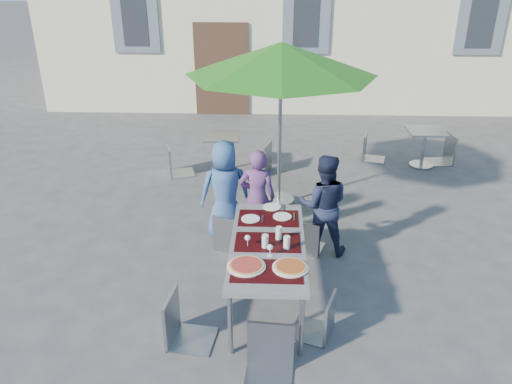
{
  "coord_description": "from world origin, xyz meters",
  "views": [
    {
      "loc": [
        -0.7,
        -4.69,
        3.5
      ],
      "look_at": [
        -0.91,
        0.85,
        0.93
      ],
      "focal_mm": 35.0,
      "sensor_mm": 36.0,
      "label": 1
    }
  ],
  "objects_px": {
    "child_1": "(257,197)",
    "patio_umbrella": "(281,60)",
    "chair_3": "(179,292)",
    "bg_chair_r_1": "(447,132)",
    "pizza_near_right": "(290,267)",
    "bg_chair_l_1": "(371,133)",
    "child_0": "(225,191)",
    "chair_2": "(307,216)",
    "bg_chair_l_0": "(174,144)",
    "dining_table": "(268,247)",
    "chair_0": "(231,211)",
    "chair_4": "(322,293)",
    "cafe_table_1": "(424,142)",
    "chair_5": "(270,326)",
    "bg_chair_r_0": "(262,139)",
    "cafe_table_0": "(223,148)",
    "child_2": "(323,205)",
    "pizza_near_left": "(246,265)",
    "chair_1": "(262,216)"
  },
  "relations": [
    {
      "from": "child_0",
      "to": "chair_2",
      "type": "xyz_separation_m",
      "value": [
        1.08,
        -0.38,
        -0.16
      ]
    },
    {
      "from": "chair_0",
      "to": "bg_chair_l_1",
      "type": "xyz_separation_m",
      "value": [
        2.39,
        3.45,
        -0.05
      ]
    },
    {
      "from": "child_2",
      "to": "chair_1",
      "type": "xyz_separation_m",
      "value": [
        -0.77,
        -0.13,
        -0.11
      ]
    },
    {
      "from": "dining_table",
      "to": "child_2",
      "type": "xyz_separation_m",
      "value": [
        0.69,
        1.08,
        -0.02
      ]
    },
    {
      "from": "bg_chair_l_0",
      "to": "bg_chair_r_1",
      "type": "relative_size",
      "value": 0.96
    },
    {
      "from": "child_1",
      "to": "bg_chair_l_0",
      "type": "bearing_deg",
      "value": -54.19
    },
    {
      "from": "chair_3",
      "to": "bg_chair_r_1",
      "type": "bearing_deg",
      "value": 50.9
    },
    {
      "from": "chair_0",
      "to": "bg_chair_l_0",
      "type": "distance_m",
      "value": 2.82
    },
    {
      "from": "child_1",
      "to": "chair_2",
      "type": "bearing_deg",
      "value": 161.08
    },
    {
      "from": "bg_chair_r_0",
      "to": "chair_5",
      "type": "bearing_deg",
      "value": -87.68
    },
    {
      "from": "child_1",
      "to": "patio_umbrella",
      "type": "bearing_deg",
      "value": -102.11
    },
    {
      "from": "bg_chair_l_0",
      "to": "cafe_table_1",
      "type": "height_order",
      "value": "bg_chair_l_0"
    },
    {
      "from": "child_1",
      "to": "chair_5",
      "type": "height_order",
      "value": "child_1"
    },
    {
      "from": "chair_2",
      "to": "cafe_table_1",
      "type": "relative_size",
      "value": 1.3
    },
    {
      "from": "pizza_near_left",
      "to": "pizza_near_right",
      "type": "relative_size",
      "value": 1.08
    },
    {
      "from": "child_1",
      "to": "chair_0",
      "type": "xyz_separation_m",
      "value": [
        -0.33,
        -0.22,
        -0.09
      ]
    },
    {
      "from": "chair_0",
      "to": "chair_5",
      "type": "relative_size",
      "value": 0.99
    },
    {
      "from": "chair_0",
      "to": "chair_2",
      "type": "distance_m",
      "value": 0.97
    },
    {
      "from": "chair_4",
      "to": "dining_table",
      "type": "bearing_deg",
      "value": 134.31
    },
    {
      "from": "bg_chair_l_1",
      "to": "chair_5",
      "type": "bearing_deg",
      "value": -108.22
    },
    {
      "from": "child_1",
      "to": "dining_table",
      "type": "bearing_deg",
      "value": 99.07
    },
    {
      "from": "chair_1",
      "to": "patio_umbrella",
      "type": "distance_m",
      "value": 2.27
    },
    {
      "from": "chair_2",
      "to": "cafe_table_0",
      "type": "bearing_deg",
      "value": 116.0
    },
    {
      "from": "chair_1",
      "to": "bg_chair_l_1",
      "type": "distance_m",
      "value": 4.07
    },
    {
      "from": "chair_4",
      "to": "bg_chair_l_0",
      "type": "xyz_separation_m",
      "value": [
        -2.26,
        4.17,
        0.07
      ]
    },
    {
      "from": "chair_3",
      "to": "bg_chair_r_0",
      "type": "distance_m",
      "value": 4.52
    },
    {
      "from": "pizza_near_left",
      "to": "child_2",
      "type": "height_order",
      "value": "child_2"
    },
    {
      "from": "child_2",
      "to": "bg_chair_l_0",
      "type": "distance_m",
      "value": 3.49
    },
    {
      "from": "child_0",
      "to": "child_2",
      "type": "relative_size",
      "value": 1.03
    },
    {
      "from": "dining_table",
      "to": "chair_1",
      "type": "distance_m",
      "value": 0.96
    },
    {
      "from": "bg_chair_r_0",
      "to": "bg_chair_r_1",
      "type": "xyz_separation_m",
      "value": [
        3.44,
        0.61,
        -0.01
      ]
    },
    {
      "from": "bg_chair_r_1",
      "to": "chair_4",
      "type": "bearing_deg",
      "value": -118.87
    },
    {
      "from": "patio_umbrella",
      "to": "bg_chair_l_0",
      "type": "bearing_deg",
      "value": 148.1
    },
    {
      "from": "pizza_near_right",
      "to": "bg_chair_l_1",
      "type": "bearing_deg",
      "value": 71.53
    },
    {
      "from": "chair_4",
      "to": "bg_chair_l_0",
      "type": "distance_m",
      "value": 4.75
    },
    {
      "from": "bg_chair_r_1",
      "to": "chair_1",
      "type": "bearing_deg",
      "value": -134.41
    },
    {
      "from": "chair_3",
      "to": "patio_umbrella",
      "type": "relative_size",
      "value": 0.36
    },
    {
      "from": "chair_4",
      "to": "cafe_table_1",
      "type": "distance_m",
      "value": 5.25
    },
    {
      "from": "bg_chair_r_1",
      "to": "child_2",
      "type": "bearing_deg",
      "value": -128.12
    },
    {
      "from": "cafe_table_0",
      "to": "chair_0",
      "type": "bearing_deg",
      "value": -82.05
    },
    {
      "from": "child_0",
      "to": "bg_chair_l_0",
      "type": "relative_size",
      "value": 1.41
    },
    {
      "from": "pizza_near_right",
      "to": "chair_1",
      "type": "distance_m",
      "value": 1.49
    },
    {
      "from": "chair_0",
      "to": "cafe_table_0",
      "type": "xyz_separation_m",
      "value": [
        -0.39,
        2.77,
        -0.15
      ]
    },
    {
      "from": "bg_chair_r_1",
      "to": "bg_chair_l_1",
      "type": "bearing_deg",
      "value": 174.68
    },
    {
      "from": "child_2",
      "to": "chair_2",
      "type": "distance_m",
      "value": 0.25
    },
    {
      "from": "child_0",
      "to": "chair_2",
      "type": "distance_m",
      "value": 1.15
    },
    {
      "from": "chair_5",
      "to": "cafe_table_1",
      "type": "height_order",
      "value": "chair_5"
    },
    {
      "from": "chair_4",
      "to": "cafe_table_0",
      "type": "bearing_deg",
      "value": 107.99
    },
    {
      "from": "pizza_near_right",
      "to": "cafe_table_1",
      "type": "bearing_deg",
      "value": 60.99
    },
    {
      "from": "dining_table",
      "to": "chair_5",
      "type": "bearing_deg",
      "value": -88.06
    }
  ]
}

